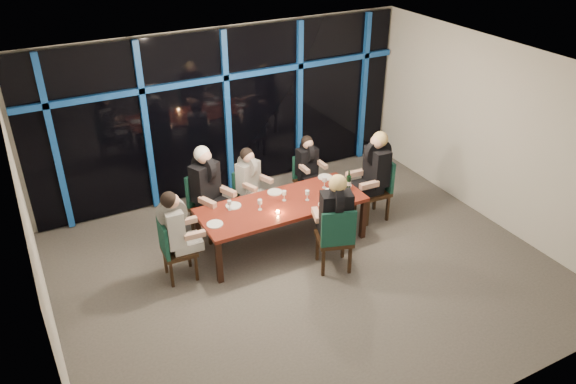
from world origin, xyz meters
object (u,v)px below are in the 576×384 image
object	(u,v)px
diner_end_right	(375,164)
diner_near_mid	(336,208)
dining_table	(282,207)
water_pitcher	(328,194)
chair_end_right	(378,185)
chair_near_mid	(336,236)
diner_far_left	(207,180)
wine_bottle	(349,183)
chair_far_left	(205,201)
chair_far_mid	(247,193)
chair_far_right	(306,176)
diner_far_mid	(250,175)
diner_far_right	(308,160)
diner_end_left	(176,223)
chair_end_left	(173,247)

from	to	relation	value
diner_end_right	diner_near_mid	bearing A→B (deg)	-52.93
dining_table	water_pitcher	distance (m)	0.74
chair_end_right	water_pitcher	bearing A→B (deg)	-75.84
chair_near_mid	diner_far_left	size ratio (longest dim) A/B	1.03
diner_near_mid	wine_bottle	world-z (taller)	diner_near_mid
chair_far_left	chair_far_mid	xyz separation A→B (m)	(0.78, 0.08, -0.09)
chair_far_right	diner_far_mid	distance (m)	1.23
dining_table	diner_far_left	world-z (taller)	diner_far_left
diner_end_right	diner_far_right	bearing A→B (deg)	-141.27
chair_far_right	chair_far_left	bearing A→B (deg)	-175.88
chair_far_right	diner_end_left	bearing A→B (deg)	-158.89
dining_table	diner_near_mid	xyz separation A→B (m)	(0.40, -0.89, 0.35)
chair_far_right	chair_end_right	world-z (taller)	chair_end_right
chair_far_left	wine_bottle	size ratio (longest dim) A/B	3.09
chair_far_left	wine_bottle	world-z (taller)	wine_bottle
chair_end_right	water_pitcher	xyz separation A→B (m)	(-1.13, -0.22, 0.24)
chair_end_right	chair_near_mid	size ratio (longest dim) A/B	1.00
chair_end_left	diner_far_mid	xyz separation A→B (m)	(1.64, 0.94, 0.33)
diner_far_right	diner_end_right	size ratio (longest dim) A/B	0.80
diner_far_right	diner_near_mid	size ratio (longest dim) A/B	0.80
chair_end_left	water_pitcher	size ratio (longest dim) A/B	5.52
chair_end_right	diner_end_left	xyz separation A→B (m)	(-3.52, -0.05, 0.33)
dining_table	wine_bottle	size ratio (longest dim) A/B	7.50
diner_far_right	water_pitcher	world-z (taller)	diner_far_right
chair_end_left	dining_table	bearing A→B (deg)	-85.48
chair_far_mid	diner_end_left	xyz separation A→B (m)	(-1.53, -1.01, 0.42)
diner_end_right	wine_bottle	xyz separation A→B (m)	(-0.59, -0.12, -0.15)
diner_far_right	chair_far_left	bearing A→B (deg)	-178.02
diner_far_right	wine_bottle	bearing A→B (deg)	-85.07
chair_far_right	diner_far_mid	bearing A→B (deg)	-172.77
chair_far_left	chair_far_right	world-z (taller)	chair_far_left
diner_far_right	diner_end_right	world-z (taller)	diner_end_right
chair_far_right	chair_end_right	bearing A→B (deg)	-54.19
dining_table	diner_far_mid	distance (m)	0.92
chair_far_mid	chair_end_left	distance (m)	1.90
chair_end_left	diner_end_right	xyz separation A→B (m)	(3.51, 0.05, 0.48)
dining_table	diner_end_right	bearing A→B (deg)	0.00
chair_near_mid	diner_near_mid	bearing A→B (deg)	-90.00
diner_far_right	wine_bottle	xyz separation A→B (m)	(0.12, -1.10, 0.05)
chair_end_right	diner_end_right	xyz separation A→B (m)	(-0.09, 0.00, 0.43)
water_pitcher	wine_bottle	bearing A→B (deg)	17.70
diner_far_left	diner_far_mid	distance (m)	0.79
chair_far_left	dining_table	bearing A→B (deg)	-65.53
chair_end_right	diner_far_left	size ratio (longest dim) A/B	1.04
diner_far_left	chair_end_right	bearing A→B (deg)	-39.16
chair_far_left	water_pitcher	distance (m)	1.99
diner_near_mid	water_pitcher	xyz separation A→B (m)	(0.29, 0.67, -0.19)
chair_end_right	diner_far_left	bearing A→B (deg)	-103.17
chair_far_mid	diner_far_mid	bearing A→B (deg)	-90.00
chair_end_left	wine_bottle	distance (m)	2.94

